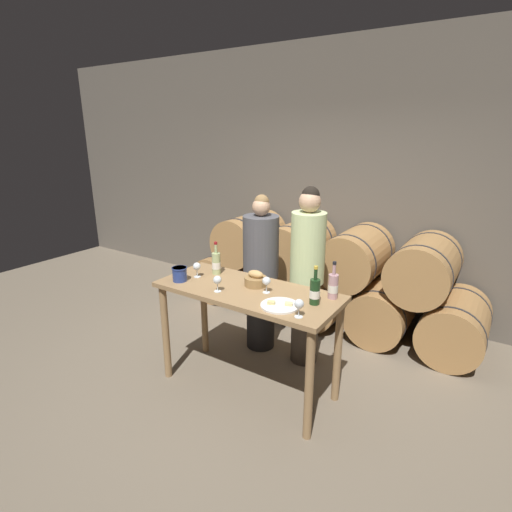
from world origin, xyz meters
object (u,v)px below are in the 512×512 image
at_px(wine_bottle_rose, 333,286).
at_px(cheese_plate, 280,305).
at_px(wine_glass_center, 266,281).
at_px(tasting_table, 247,305).
at_px(person_right, 307,276).
at_px(wine_bottle_red, 315,291).
at_px(wine_bottle_white, 216,263).
at_px(wine_glass_left, 217,280).
at_px(blue_crock, 180,274).
at_px(bread_basket, 256,280).
at_px(wine_glass_far_left, 197,267).
at_px(wine_glass_right, 299,304).
at_px(person_left, 261,274).

relative_size(wine_bottle_rose, cheese_plate, 1.03).
bearing_deg(wine_glass_center, tasting_table, -173.02).
height_order(person_right, wine_bottle_red, person_right).
bearing_deg(wine_bottle_white, person_right, 38.73).
bearing_deg(wine_glass_center, wine_bottle_red, 1.82).
xyz_separation_m(wine_glass_left, wine_glass_center, (0.34, 0.20, 0.00)).
relative_size(wine_bottle_white, wine_glass_left, 2.23).
xyz_separation_m(wine_bottle_white, blue_crock, (-0.15, -0.31, -0.03)).
relative_size(bread_basket, wine_glass_far_left, 1.39).
distance_m(wine_bottle_white, wine_glass_far_left, 0.18).
bearing_deg(tasting_table, wine_glass_far_left, -178.76).
distance_m(bread_basket, wine_glass_center, 0.18).
bearing_deg(wine_bottle_white, wine_glass_left, -50.19).
height_order(wine_bottle_red, cheese_plate, wine_bottle_red).
height_order(tasting_table, wine_glass_center, wine_glass_center).
distance_m(cheese_plate, wine_glass_left, 0.57).
relative_size(wine_bottle_white, blue_crock, 2.29).
height_order(cheese_plate, wine_glass_right, wine_glass_right).
xyz_separation_m(wine_bottle_red, bread_basket, (-0.57, 0.07, -0.05)).
bearing_deg(cheese_plate, person_right, 102.46).
bearing_deg(wine_glass_right, wine_bottle_white, 159.95).
xyz_separation_m(wine_bottle_red, cheese_plate, (-0.19, -0.18, -0.09)).
distance_m(tasting_table, person_left, 0.73).
bearing_deg(wine_bottle_rose, wine_bottle_red, -112.13).
distance_m(wine_glass_far_left, wine_glass_center, 0.70).
bearing_deg(wine_glass_center, person_right, 86.40).
xyz_separation_m(tasting_table, wine_glass_center, (0.17, 0.02, 0.24)).
distance_m(person_right, wine_bottle_rose, 0.66).
height_order(person_right, wine_bottle_white, person_right).
distance_m(bread_basket, wine_glass_right, 0.67).
bearing_deg(person_right, bread_basket, -109.16).
bearing_deg(tasting_table, wine_bottle_rose, 17.70).
xyz_separation_m(wine_bottle_red, wine_glass_left, (-0.76, -0.21, -0.01)).
relative_size(cheese_plate, wine_glass_left, 2.16).
distance_m(person_right, bread_basket, 0.61).
relative_size(tasting_table, wine_bottle_rose, 5.18).
bearing_deg(tasting_table, cheese_plate, -20.50).
relative_size(wine_glass_left, wine_glass_center, 1.00).
bearing_deg(wine_glass_left, wine_glass_center, 29.77).
height_order(person_left, person_right, person_right).
bearing_deg(tasting_table, blue_crock, -164.40).
relative_size(person_left, wine_glass_left, 11.92).
bearing_deg(wine_glass_far_left, wine_bottle_rose, 10.55).
xyz_separation_m(tasting_table, wine_bottle_rose, (0.66, 0.21, 0.25)).
height_order(person_left, wine_glass_far_left, person_left).
xyz_separation_m(blue_crock, wine_glass_left, (0.42, -0.01, 0.03)).
xyz_separation_m(tasting_table, wine_bottle_red, (0.59, 0.03, 0.25)).
xyz_separation_m(person_right, cheese_plate, (0.18, -0.82, 0.06)).
bearing_deg(blue_crock, person_left, 70.46).
distance_m(person_left, wine_bottle_white, 0.59).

